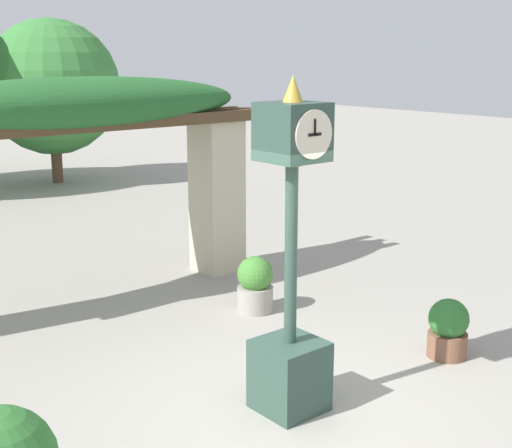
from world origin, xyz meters
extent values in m
plane|color=gray|center=(0.00, 0.00, 0.00)|extent=(60.00, 60.00, 0.00)
cube|color=#2D473D|center=(0.08, 0.07, 0.34)|extent=(0.59, 0.59, 0.69)
cylinder|color=#2D473D|center=(0.08, 0.07, 1.52)|extent=(0.12, 0.12, 1.67)
cylinder|color=gold|center=(0.08, 0.07, 2.38)|extent=(0.19, 0.19, 0.04)
cube|color=#2D473D|center=(0.08, 0.07, 2.66)|extent=(0.52, 0.52, 0.52)
cylinder|color=beige|center=(0.08, -0.20, 2.66)|extent=(0.42, 0.02, 0.42)
cylinder|color=beige|center=(0.08, 0.33, 2.66)|extent=(0.42, 0.02, 0.42)
cube|color=black|center=(0.08, -0.22, 2.66)|extent=(0.15, 0.01, 0.02)
cube|color=black|center=(0.08, -0.22, 2.72)|extent=(0.02, 0.01, 0.14)
cone|color=gold|center=(0.08, 0.07, 3.03)|extent=(0.18, 0.18, 0.23)
cube|color=#BCB299|center=(2.24, 4.10, 1.17)|extent=(0.63, 0.63, 2.35)
cube|color=#4C3823|center=(0.00, 3.79, 2.43)|extent=(5.71, 0.15, 0.16)
cube|color=#4C3823|center=(0.00, 4.10, 2.43)|extent=(5.71, 0.15, 0.16)
cube|color=#4C3823|center=(0.00, 4.42, 2.43)|extent=(5.71, 0.15, 0.16)
ellipsoid|color=#235B28|center=(0.00, 4.10, 2.68)|extent=(4.97, 1.23, 0.70)
cylinder|color=gray|center=(1.52, 2.32, 0.17)|extent=(0.48, 0.48, 0.33)
sphere|color=#427F33|center=(1.52, 2.32, 0.51)|extent=(0.47, 0.47, 0.47)
cylinder|color=brown|center=(2.25, -0.18, 0.14)|extent=(0.44, 0.44, 0.28)
sphere|color=#2D6B2D|center=(2.25, -0.18, 0.45)|extent=(0.45, 0.45, 0.45)
cylinder|color=brown|center=(3.66, 13.06, 0.63)|extent=(0.28, 0.28, 1.27)
sphere|color=#387A38|center=(3.66, 13.06, 2.47)|extent=(3.45, 3.45, 3.45)
camera|label=1|loc=(-4.16, -4.54, 3.33)|focal=50.00mm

